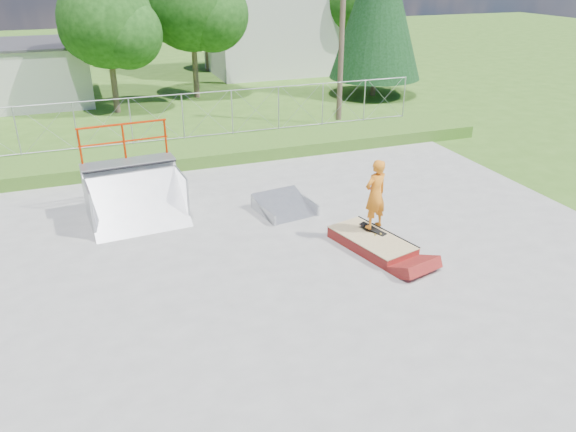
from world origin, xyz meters
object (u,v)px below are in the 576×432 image
grind_box (372,243)px  quarter_pipe (134,179)px  skater (375,197)px  flat_bank_ramp (285,206)px

grind_box → quarter_pipe: quarter_pipe is taller
quarter_pipe → skater: size_ratio=1.41×
grind_box → skater: (0.19, 0.31, 1.17)m
flat_bank_ramp → quarter_pipe: bearing=159.2°
grind_box → skater: skater is taller
quarter_pipe → flat_bank_ramp: (4.23, -0.91, -1.11)m
grind_box → skater: 1.22m
flat_bank_ramp → skater: bearing=-68.7°
quarter_pipe → flat_bank_ramp: quarter_pipe is taller
quarter_pipe → skater: quarter_pipe is taller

